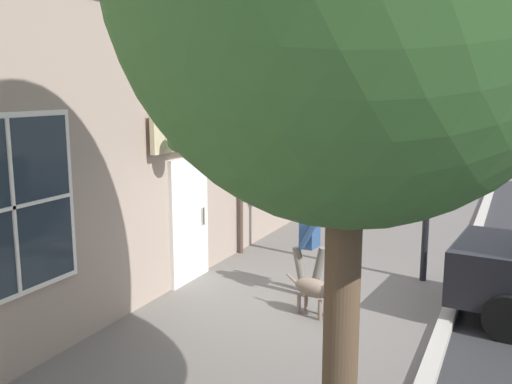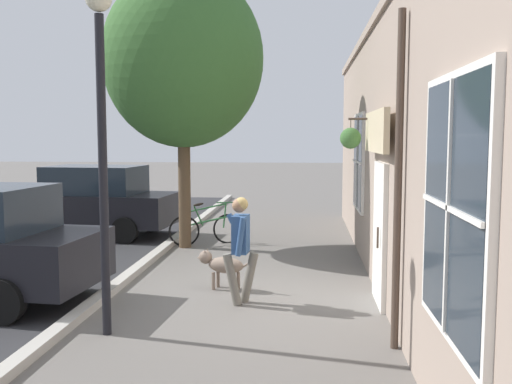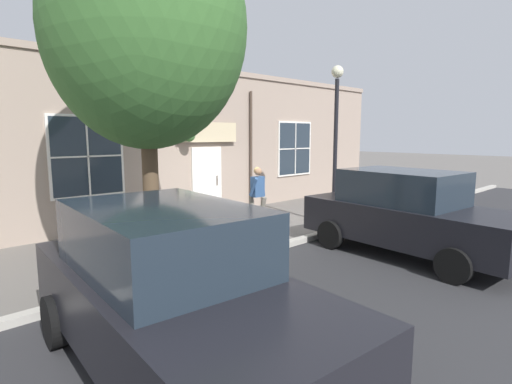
{
  "view_description": "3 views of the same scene",
  "coord_description": "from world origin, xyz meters",
  "px_view_note": "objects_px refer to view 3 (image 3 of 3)",
  "views": [
    {
      "loc": [
        2.74,
        -7.58,
        3.21
      ],
      "look_at": [
        -1.16,
        0.8,
        1.52
      ],
      "focal_mm": 40.0,
      "sensor_mm": 36.0,
      "label": 1
    },
    {
      "loc": [
        -1.07,
        8.76,
        2.48
      ],
      "look_at": [
        -0.22,
        -0.86,
        1.53
      ],
      "focal_mm": 40.0,
      "sensor_mm": 36.0,
      "label": 2
    },
    {
      "loc": [
        7.78,
        -7.03,
        2.48
      ],
      "look_at": [
        0.1,
        0.27,
        0.95
      ],
      "focal_mm": 28.0,
      "sensor_mm": 36.0,
      "label": 3
    }
  ],
  "objects_px": {
    "parked_car_mid_block": "(407,213)",
    "street_lamp": "(336,121)",
    "pedestrian_walking": "(258,190)",
    "leaning_bicycle": "(121,255)",
    "street_tree_by_curb": "(143,37)",
    "parked_car_nearest_curb": "(171,290)",
    "dog_on_leash": "(246,215)"
  },
  "relations": [
    {
      "from": "dog_on_leash",
      "to": "parked_car_mid_block",
      "type": "xyz_separation_m",
      "value": [
        3.82,
        1.01,
        0.47
      ]
    },
    {
      "from": "dog_on_leash",
      "to": "leaning_bicycle",
      "type": "bearing_deg",
      "value": -76.38
    },
    {
      "from": "parked_car_mid_block",
      "to": "street_lamp",
      "type": "xyz_separation_m",
      "value": [
        -2.69,
        1.22,
        1.96
      ]
    },
    {
      "from": "pedestrian_walking",
      "to": "parked_car_nearest_curb",
      "type": "xyz_separation_m",
      "value": [
        4.41,
        -5.48,
        -0.07
      ]
    },
    {
      "from": "pedestrian_walking",
      "to": "street_lamp",
      "type": "relative_size",
      "value": 0.37
    },
    {
      "from": "dog_on_leash",
      "to": "parked_car_nearest_curb",
      "type": "height_order",
      "value": "parked_car_nearest_curb"
    },
    {
      "from": "dog_on_leash",
      "to": "leaning_bicycle",
      "type": "height_order",
      "value": "leaning_bicycle"
    },
    {
      "from": "pedestrian_walking",
      "to": "leaning_bicycle",
      "type": "distance_m",
      "value": 4.82
    },
    {
      "from": "dog_on_leash",
      "to": "parked_car_mid_block",
      "type": "height_order",
      "value": "parked_car_mid_block"
    },
    {
      "from": "dog_on_leash",
      "to": "pedestrian_walking",
      "type": "bearing_deg",
      "value": 116.78
    },
    {
      "from": "parked_car_nearest_curb",
      "to": "street_lamp",
      "type": "bearing_deg",
      "value": 112.6
    },
    {
      "from": "street_lamp",
      "to": "dog_on_leash",
      "type": "bearing_deg",
      "value": -116.9
    },
    {
      "from": "leaning_bicycle",
      "to": "parked_car_nearest_curb",
      "type": "distance_m",
      "value": 3.25
    },
    {
      "from": "pedestrian_walking",
      "to": "leaning_bicycle",
      "type": "height_order",
      "value": "pedestrian_walking"
    },
    {
      "from": "pedestrian_walking",
      "to": "parked_car_nearest_curb",
      "type": "distance_m",
      "value": 7.03
    },
    {
      "from": "street_tree_by_curb",
      "to": "dog_on_leash",
      "type": "bearing_deg",
      "value": 110.86
    },
    {
      "from": "dog_on_leash",
      "to": "street_lamp",
      "type": "distance_m",
      "value": 3.49
    },
    {
      "from": "pedestrian_walking",
      "to": "parked_car_nearest_curb",
      "type": "height_order",
      "value": "parked_car_nearest_curb"
    },
    {
      "from": "street_tree_by_curb",
      "to": "parked_car_mid_block",
      "type": "xyz_separation_m",
      "value": [
        2.51,
        4.45,
        -3.18
      ]
    },
    {
      "from": "leaning_bicycle",
      "to": "parked_car_mid_block",
      "type": "height_order",
      "value": "parked_car_mid_block"
    },
    {
      "from": "pedestrian_walking",
      "to": "dog_on_leash",
      "type": "height_order",
      "value": "pedestrian_walking"
    },
    {
      "from": "parked_car_mid_block",
      "to": "street_lamp",
      "type": "bearing_deg",
      "value": 155.59
    },
    {
      "from": "leaning_bicycle",
      "to": "street_lamp",
      "type": "distance_m",
      "value": 6.54
    },
    {
      "from": "parked_car_nearest_curb",
      "to": "parked_car_mid_block",
      "type": "relative_size",
      "value": 1.0
    },
    {
      "from": "parked_car_mid_block",
      "to": "street_lamp",
      "type": "distance_m",
      "value": 3.55
    },
    {
      "from": "pedestrian_walking",
      "to": "dog_on_leash",
      "type": "distance_m",
      "value": 1.03
    },
    {
      "from": "street_tree_by_curb",
      "to": "parked_car_nearest_curb",
      "type": "bearing_deg",
      "value": -24.89
    },
    {
      "from": "dog_on_leash",
      "to": "street_tree_by_curb",
      "type": "height_order",
      "value": "street_tree_by_curb"
    },
    {
      "from": "dog_on_leash",
      "to": "parked_car_nearest_curb",
      "type": "xyz_separation_m",
      "value": [
        4.01,
        -4.7,
        0.47
      ]
    },
    {
      "from": "parked_car_nearest_curb",
      "to": "parked_car_mid_block",
      "type": "distance_m",
      "value": 5.71
    },
    {
      "from": "leaning_bicycle",
      "to": "street_tree_by_curb",
      "type": "bearing_deg",
      "value": 44.37
    },
    {
      "from": "parked_car_nearest_curb",
      "to": "street_lamp",
      "type": "relative_size",
      "value": 1.04
    }
  ]
}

